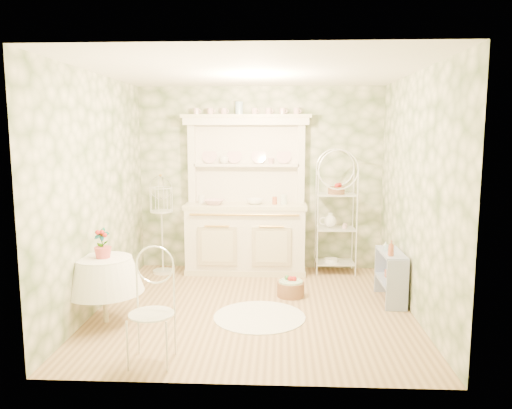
{
  "coord_description": "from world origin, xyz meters",
  "views": [
    {
      "loc": [
        0.3,
        -5.6,
        2.03
      ],
      "look_at": [
        0.0,
        0.5,
        1.15
      ],
      "focal_mm": 35.0,
      "sensor_mm": 36.0,
      "label": 1
    }
  ],
  "objects_px": {
    "side_shelf": "(391,276)",
    "round_table": "(105,292)",
    "bakers_rack": "(336,210)",
    "floor_basket": "(291,289)",
    "kitchen_dresser": "(246,195)",
    "birdcage_stand": "(162,224)",
    "cafe_chair": "(152,320)"
  },
  "relations": [
    {
      "from": "kitchen_dresser",
      "to": "birdcage_stand",
      "type": "bearing_deg",
      "value": -174.55
    },
    {
      "from": "bakers_rack",
      "to": "birdcage_stand",
      "type": "relative_size",
      "value": 1.26
    },
    {
      "from": "kitchen_dresser",
      "to": "floor_basket",
      "type": "xyz_separation_m",
      "value": [
        0.64,
        -1.08,
        -1.05
      ]
    },
    {
      "from": "kitchen_dresser",
      "to": "birdcage_stand",
      "type": "distance_m",
      "value": 1.28
    },
    {
      "from": "kitchen_dresser",
      "to": "side_shelf",
      "type": "bearing_deg",
      "value": -33.12
    },
    {
      "from": "round_table",
      "to": "kitchen_dresser",
      "type": "bearing_deg",
      "value": 56.03
    },
    {
      "from": "bakers_rack",
      "to": "round_table",
      "type": "relative_size",
      "value": 2.68
    },
    {
      "from": "floor_basket",
      "to": "side_shelf",
      "type": "bearing_deg",
      "value": -5.6
    },
    {
      "from": "kitchen_dresser",
      "to": "bakers_rack",
      "type": "xyz_separation_m",
      "value": [
        1.3,
        0.04,
        -0.23
      ]
    },
    {
      "from": "side_shelf",
      "to": "round_table",
      "type": "xyz_separation_m",
      "value": [
        -3.22,
        -0.84,
        0.03
      ]
    },
    {
      "from": "bakers_rack",
      "to": "cafe_chair",
      "type": "xyz_separation_m",
      "value": [
        -1.93,
        -3.01,
        -0.53
      ]
    },
    {
      "from": "round_table",
      "to": "cafe_chair",
      "type": "xyz_separation_m",
      "value": [
        0.75,
        -0.92,
        0.05
      ]
    },
    {
      "from": "bakers_rack",
      "to": "floor_basket",
      "type": "distance_m",
      "value": 1.55
    },
    {
      "from": "kitchen_dresser",
      "to": "floor_basket",
      "type": "distance_m",
      "value": 1.64
    },
    {
      "from": "side_shelf",
      "to": "birdcage_stand",
      "type": "distance_m",
      "value": 3.26
    },
    {
      "from": "bakers_rack",
      "to": "floor_basket",
      "type": "bearing_deg",
      "value": -122.25
    },
    {
      "from": "bakers_rack",
      "to": "birdcage_stand",
      "type": "distance_m",
      "value": 2.52
    },
    {
      "from": "round_table",
      "to": "side_shelf",
      "type": "bearing_deg",
      "value": 14.66
    },
    {
      "from": "side_shelf",
      "to": "floor_basket",
      "type": "height_order",
      "value": "side_shelf"
    },
    {
      "from": "side_shelf",
      "to": "floor_basket",
      "type": "relative_size",
      "value": 2.45
    },
    {
      "from": "round_table",
      "to": "floor_basket",
      "type": "distance_m",
      "value": 2.25
    },
    {
      "from": "bakers_rack",
      "to": "side_shelf",
      "type": "height_order",
      "value": "bakers_rack"
    },
    {
      "from": "side_shelf",
      "to": "round_table",
      "type": "height_order",
      "value": "round_table"
    },
    {
      "from": "side_shelf",
      "to": "round_table",
      "type": "bearing_deg",
      "value": -158.65
    },
    {
      "from": "cafe_chair",
      "to": "floor_basket",
      "type": "relative_size",
      "value": 2.6
    },
    {
      "from": "bakers_rack",
      "to": "side_shelf",
      "type": "bearing_deg",
      "value": -68.34
    },
    {
      "from": "kitchen_dresser",
      "to": "side_shelf",
      "type": "height_order",
      "value": "kitchen_dresser"
    },
    {
      "from": "floor_basket",
      "to": "bakers_rack",
      "type": "bearing_deg",
      "value": 59.41
    },
    {
      "from": "bakers_rack",
      "to": "cafe_chair",
      "type": "distance_m",
      "value": 3.61
    },
    {
      "from": "side_shelf",
      "to": "birdcage_stand",
      "type": "bearing_deg",
      "value": 167.06
    },
    {
      "from": "round_table",
      "to": "birdcage_stand",
      "type": "bearing_deg",
      "value": 84.94
    },
    {
      "from": "cafe_chair",
      "to": "bakers_rack",
      "type": "bearing_deg",
      "value": 58.08
    }
  ]
}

